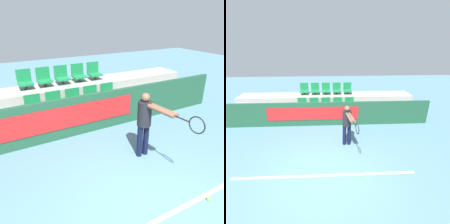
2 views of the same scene
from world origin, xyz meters
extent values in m
plane|color=slate|center=(0.00, 0.00, 0.00)|extent=(30.00, 30.00, 0.00)
cube|color=white|center=(0.00, -0.05, 0.00)|extent=(5.33, 0.08, 0.01)
cube|color=#1E4C33|center=(0.00, 3.23, 0.55)|extent=(9.42, 0.12, 1.11)
cube|color=red|center=(-0.57, 3.16, 0.61)|extent=(4.06, 0.02, 0.61)
cube|color=#9E9E99|center=(0.00, 3.84, 0.24)|extent=(9.02, 1.06, 0.48)
cube|color=#9E9E99|center=(0.00, 4.90, 0.48)|extent=(9.02, 1.06, 0.96)
cylinder|color=#333333|center=(-1.15, 3.89, 0.56)|extent=(0.07, 0.07, 0.15)
cube|color=#197A42|center=(-1.15, 3.89, 0.66)|extent=(0.43, 0.42, 0.05)
cube|color=#197A42|center=(-1.15, 4.08, 0.88)|extent=(0.43, 0.04, 0.38)
cylinder|color=#333333|center=(-0.58, 3.89, 0.56)|extent=(0.07, 0.07, 0.15)
cube|color=#197A42|center=(-0.58, 3.89, 0.66)|extent=(0.43, 0.42, 0.05)
cube|color=#197A42|center=(-0.58, 4.08, 0.88)|extent=(0.43, 0.04, 0.38)
cylinder|color=#333333|center=(0.00, 3.89, 0.56)|extent=(0.07, 0.07, 0.15)
cube|color=#197A42|center=(0.00, 3.89, 0.66)|extent=(0.43, 0.42, 0.05)
cube|color=#197A42|center=(0.00, 4.08, 0.88)|extent=(0.43, 0.04, 0.38)
cylinder|color=#333333|center=(0.58, 3.89, 0.56)|extent=(0.07, 0.07, 0.15)
cube|color=#197A42|center=(0.58, 3.89, 0.66)|extent=(0.43, 0.42, 0.05)
cube|color=#197A42|center=(0.58, 4.08, 0.88)|extent=(0.43, 0.04, 0.38)
cylinder|color=#333333|center=(1.15, 3.89, 0.56)|extent=(0.07, 0.07, 0.15)
cube|color=#197A42|center=(1.15, 3.89, 0.66)|extent=(0.43, 0.42, 0.05)
cube|color=#197A42|center=(1.15, 4.08, 0.88)|extent=(0.43, 0.04, 0.38)
cylinder|color=#333333|center=(-1.15, 4.95, 1.04)|extent=(0.07, 0.07, 0.15)
cube|color=#197A42|center=(-1.15, 4.95, 1.14)|extent=(0.43, 0.42, 0.05)
cube|color=#197A42|center=(-1.15, 5.14, 1.36)|extent=(0.43, 0.04, 0.38)
cylinder|color=#333333|center=(-0.58, 4.95, 1.04)|extent=(0.07, 0.07, 0.15)
cube|color=#197A42|center=(-0.58, 4.95, 1.14)|extent=(0.43, 0.42, 0.05)
cube|color=#197A42|center=(-0.58, 5.14, 1.36)|extent=(0.43, 0.04, 0.38)
cylinder|color=#333333|center=(0.00, 4.95, 1.04)|extent=(0.07, 0.07, 0.15)
cube|color=#197A42|center=(0.00, 4.95, 1.14)|extent=(0.43, 0.42, 0.05)
cube|color=#197A42|center=(0.00, 5.14, 1.36)|extent=(0.43, 0.04, 0.38)
cylinder|color=#333333|center=(0.58, 4.95, 1.04)|extent=(0.07, 0.07, 0.15)
cube|color=#197A42|center=(0.58, 4.95, 1.14)|extent=(0.43, 0.42, 0.05)
cube|color=#197A42|center=(0.58, 5.14, 1.36)|extent=(0.43, 0.04, 0.38)
cylinder|color=#333333|center=(1.15, 4.95, 1.04)|extent=(0.07, 0.07, 0.15)
cube|color=#197A42|center=(1.15, 4.95, 1.14)|extent=(0.43, 0.42, 0.05)
cube|color=#197A42|center=(1.15, 5.14, 1.36)|extent=(0.43, 0.04, 0.38)
cylinder|color=black|center=(0.70, 1.57, 0.39)|extent=(0.13, 0.13, 0.79)
cylinder|color=black|center=(0.87, 1.57, 0.39)|extent=(0.13, 0.13, 0.79)
cylinder|color=black|center=(0.79, 1.57, 1.07)|extent=(0.31, 0.31, 0.57)
sphere|color=brown|center=(0.79, 1.57, 1.45)|extent=(0.19, 0.19, 0.19)
cylinder|color=brown|center=(0.81, 1.09, 1.31)|extent=(0.18, 0.66, 0.09)
cylinder|color=brown|center=(0.90, 1.09, 1.31)|extent=(0.18, 0.66, 0.09)
cylinder|color=black|center=(0.91, 0.62, 1.31)|extent=(0.07, 0.30, 0.03)
torus|color=black|center=(0.95, 0.32, 1.31)|extent=(0.07, 0.32, 0.32)
sphere|color=#CCDB33|center=(1.00, -0.15, 0.03)|extent=(0.07, 0.07, 0.07)
camera|label=1|loc=(-1.93, -1.90, 3.04)|focal=35.00mm
camera|label=2|loc=(0.18, -4.05, 3.65)|focal=28.00mm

